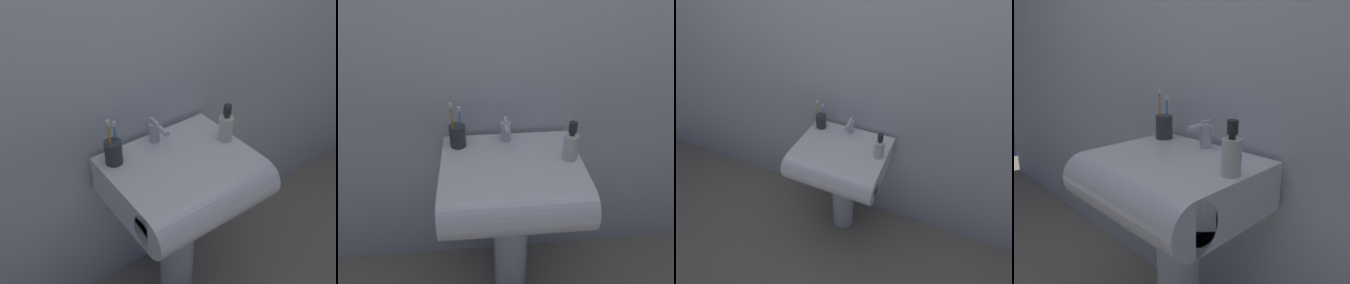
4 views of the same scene
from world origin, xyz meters
TOP-DOWN VIEW (x-y plane):
  - ground_plane at (0.00, 0.00)m, footprint 6.00×6.00m
  - wall_back at (0.00, 0.25)m, footprint 5.00×0.05m
  - sink_pedestal at (0.00, 0.00)m, footprint 0.16×0.16m
  - sink_basin at (0.00, -0.06)m, footprint 0.56×0.49m
  - faucet at (-0.01, 0.14)m, footprint 0.04×0.12m
  - toothbrush_cup at (-0.21, 0.13)m, footprint 0.07×0.07m
  - soap_bottle at (0.23, -0.01)m, footprint 0.06×0.06m

SIDE VIEW (x-z plane):
  - ground_plane at x=0.00m, z-range 0.00..0.00m
  - sink_pedestal at x=0.00m, z-range 0.00..0.61m
  - sink_basin at x=0.00m, z-range 0.61..0.78m
  - toothbrush_cup at x=-0.21m, z-range 0.73..0.93m
  - faucet at x=-0.01m, z-range 0.78..0.88m
  - soap_bottle at x=0.23m, z-range 0.76..0.93m
  - wall_back at x=0.00m, z-range 0.00..2.40m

